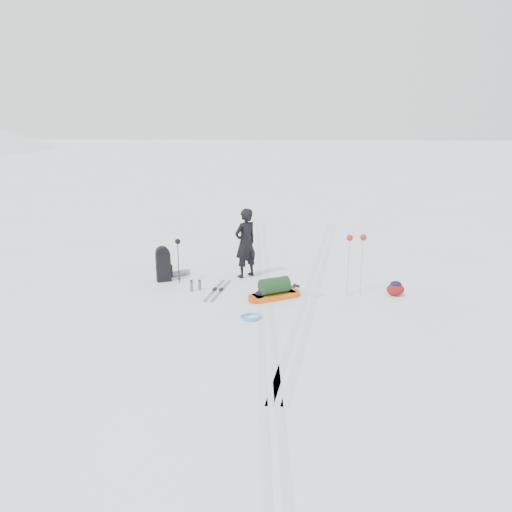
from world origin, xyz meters
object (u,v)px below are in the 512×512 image
(pulk_sled, at_px, (274,290))
(skier, at_px, (245,243))
(expedition_rucksack, at_px, (165,265))
(ski_poles_black, at_px, (178,247))

(pulk_sled, bearing_deg, skier, 87.03)
(skier, relative_size, expedition_rucksack, 2.02)
(skier, xyz_separation_m, expedition_rucksack, (-2.16, -0.47, -0.53))
(expedition_rucksack, xyz_separation_m, ski_poles_black, (0.40, -0.15, 0.55))
(skier, bearing_deg, expedition_rucksack, -32.02)
(pulk_sled, relative_size, ski_poles_black, 1.16)
(pulk_sled, xyz_separation_m, expedition_rucksack, (-3.02, 1.25, 0.24))
(skier, xyz_separation_m, ski_poles_black, (-1.76, -0.62, 0.02))
(ski_poles_black, bearing_deg, pulk_sled, -3.06)
(expedition_rucksack, bearing_deg, ski_poles_black, -43.28)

